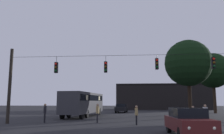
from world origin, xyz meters
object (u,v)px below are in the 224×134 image
Objects in this scene: city_bus at (84,102)px; pedestrian_crossing_center at (45,112)px; car_far_left at (121,108)px; pedestrian_near_bus at (205,113)px; car_near_right at (188,121)px; pedestrian_far_side at (136,114)px; tree_left_silhouette at (188,63)px; pedestrian_crossing_right at (98,112)px; pedestrian_crossing_left at (193,115)px; tree_right_far at (213,71)px.

city_bus reaches higher than pedestrian_crossing_center.
city_bus is 2.51× the size of car_far_left.
pedestrian_near_bus is (12.07, -9.78, -0.93)m from city_bus.
pedestrian_near_bus is at bearing 64.98° from car_near_right.
car_near_right is at bearing -59.75° from city_bus.
pedestrian_near_bus is 5.56m from pedestrian_far_side.
pedestrian_crossing_center is 17.93m from tree_left_silhouette.
city_bus is 8.99m from pedestrian_crossing_right.
pedestrian_near_bus is at bearing -39.02° from city_bus.
city_bus is at bearing 140.98° from pedestrian_near_bus.
pedestrian_far_side is at bearing -84.18° from car_far_left.
pedestrian_crossing_center and pedestrian_crossing_right have the same top height.
pedestrian_crossing_left is 24.09m from tree_right_far.
pedestrian_crossing_center is at bearing 146.86° from car_near_right.
city_bus is 2.54× the size of car_near_right.
pedestrian_far_side reaches higher than car_near_right.
pedestrian_far_side is (-4.33, 0.81, 0.02)m from pedestrian_crossing_left.
pedestrian_far_side reaches higher than car_far_left.
car_near_right is 5.32m from pedestrian_crossing_left.
pedestrian_crossing_right is 9.12m from pedestrian_near_bus.
tree_left_silhouette is 0.94× the size of tree_right_far.
pedestrian_crossing_right is at bearing 3.51° from pedestrian_crossing_center.
pedestrian_near_bus is (13.79, -1.09, -0.04)m from pedestrian_crossing_center.
tree_left_silhouette is at bearing -121.32° from tree_right_far.
city_bus is 7.27× the size of pedestrian_crossing_left.
pedestrian_crossing_right is at bearing 163.07° from pedestrian_crossing_left.
car_far_left is 2.70× the size of pedestrian_near_bus.
car_far_left is 2.89× the size of pedestrian_crossing_left.
tree_right_far reaches higher than pedestrian_crossing_center.
pedestrian_crossing_right is 14.05m from tree_left_silhouette.
pedestrian_crossing_center is (-12.56, 2.08, 0.11)m from pedestrian_crossing_left.
car_near_right is at bearing -65.13° from pedestrian_far_side.
pedestrian_crossing_left is 4.41m from pedestrian_far_side.
pedestrian_crossing_right reaches higher than car_near_right.
pedestrian_far_side is (8.23, -1.27, -0.09)m from pedestrian_crossing_center.
tree_right_far is at bearing 68.93° from pedestrian_near_bus.
city_bus is 6.56× the size of pedestrian_crossing_right.
city_bus is 8.91m from pedestrian_crossing_center.
pedestrian_crossing_right is (-1.27, -19.90, 0.17)m from car_far_left.
city_bus is at bearing 120.25° from car_near_right.
car_near_right is at bearing -104.37° from tree_left_silhouette.
tree_right_far is (15.62, -0.85, 6.30)m from car_far_left.
car_near_right is 16.91m from tree_left_silhouette.
tree_left_silhouette reaches higher than pedestrian_far_side.
pedestrian_crossing_center reaches higher than pedestrian_far_side.
car_near_right is (9.24, -15.85, -1.07)m from city_bus.
pedestrian_crossing_center is 0.17× the size of tree_right_far.
car_near_right is 6.49m from pedestrian_far_side.
tree_right_far reaches higher than pedestrian_crossing_right.
tree_left_silhouette is (8.86, -11.96, 5.82)m from car_far_left.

